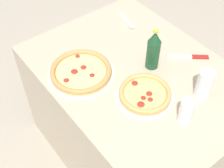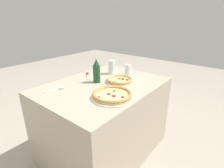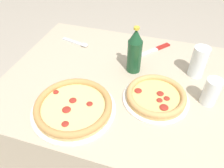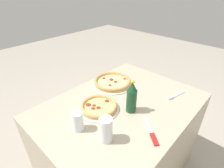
% 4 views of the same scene
% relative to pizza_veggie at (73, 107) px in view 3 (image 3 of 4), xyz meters
% --- Properties ---
extents(ground_plane, '(8.00, 8.00, 0.00)m').
position_rel_pizza_veggie_xyz_m(ground_plane, '(-0.15, -0.23, -0.72)').
color(ground_plane, '#A89E8E').
extents(table, '(1.09, 0.80, 0.70)m').
position_rel_pizza_veggie_xyz_m(table, '(-0.15, -0.23, -0.37)').
color(table, '#B7A88E').
rests_on(table, ground_plane).
extents(pizza_veggie, '(0.32, 0.32, 0.04)m').
position_rel_pizza_veggie_xyz_m(pizza_veggie, '(0.00, 0.00, 0.00)').
color(pizza_veggie, silver).
rests_on(pizza_veggie, table).
extents(pizza_salami, '(0.26, 0.26, 0.04)m').
position_rel_pizza_veggie_xyz_m(pizza_salami, '(-0.29, -0.15, -0.00)').
color(pizza_salami, silver).
rests_on(pizza_salami, table).
extents(glass_red_wine, '(0.07, 0.07, 0.14)m').
position_rel_pizza_veggie_xyz_m(glass_red_wine, '(-0.43, -0.36, 0.05)').
color(glass_red_wine, white).
rests_on(glass_red_wine, table).
extents(glass_cola, '(0.06, 0.06, 0.11)m').
position_rel_pizza_veggie_xyz_m(glass_cola, '(-0.48, -0.19, 0.03)').
color(glass_cola, white).
rests_on(glass_cola, table).
extents(beer_bottle, '(0.06, 0.06, 0.22)m').
position_rel_pizza_veggie_xyz_m(beer_bottle, '(-0.16, -0.31, 0.08)').
color(beer_bottle, '#194728').
rests_on(beer_bottle, table).
extents(knife, '(0.15, 0.17, 0.01)m').
position_rel_pizza_veggie_xyz_m(knife, '(-0.23, -0.50, -0.02)').
color(knife, maroon).
rests_on(knife, table).
extents(spoon, '(0.17, 0.07, 0.02)m').
position_rel_pizza_veggie_xyz_m(spoon, '(0.17, -0.44, -0.01)').
color(spoon, silver).
rests_on(spoon, table).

